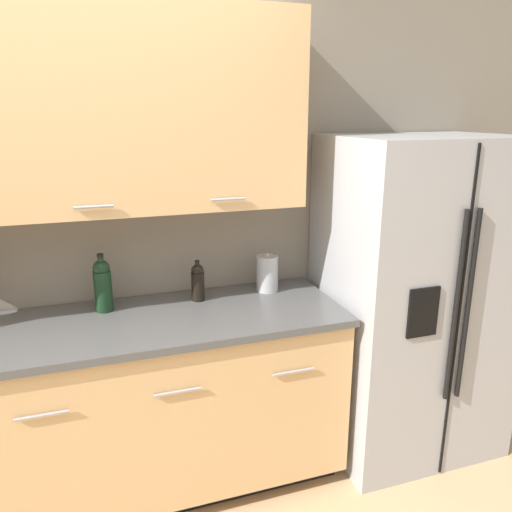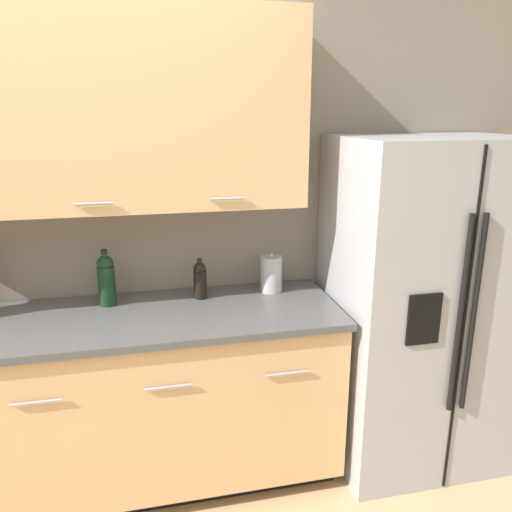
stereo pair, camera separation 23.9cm
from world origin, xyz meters
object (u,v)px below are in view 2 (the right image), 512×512
at_px(oil_bottle, 200,279).
at_px(steel_canister, 271,274).
at_px(refrigerator, 421,304).
at_px(wine_bottle, 106,279).

distance_m(oil_bottle, steel_canister, 0.38).
bearing_deg(refrigerator, oil_bottle, 170.12).
xyz_separation_m(oil_bottle, steel_canister, (0.38, 0.02, -0.00)).
relative_size(refrigerator, oil_bottle, 8.25).
relative_size(oil_bottle, steel_canister, 1.01).
bearing_deg(wine_bottle, refrigerator, -7.38).
bearing_deg(steel_canister, wine_bottle, -179.14).
bearing_deg(steel_canister, oil_bottle, -176.89).
bearing_deg(steel_canister, refrigerator, -16.05).
xyz_separation_m(wine_bottle, steel_canister, (0.83, 0.01, -0.04)).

